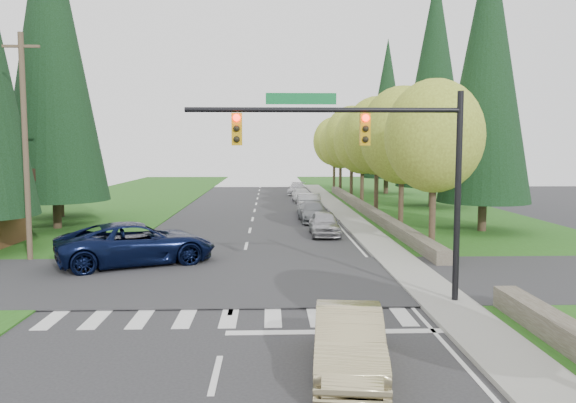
{
  "coord_description": "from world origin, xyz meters",
  "views": [
    {
      "loc": [
        1.21,
        -13.08,
        5.01
      ],
      "look_at": [
        1.98,
        10.19,
        2.8
      ],
      "focal_mm": 35.0,
      "sensor_mm": 36.0,
      "label": 1
    }
  ],
  "objects_px": {
    "parked_car_a": "(325,223)",
    "parked_car_e": "(297,189)",
    "parked_car_c": "(309,204)",
    "sedan_champagne": "(349,341)",
    "parked_car_b": "(313,212)",
    "suv_navy": "(137,243)",
    "parked_car_d": "(301,195)"
  },
  "relations": [
    {
      "from": "parked_car_a",
      "to": "parked_car_e",
      "type": "xyz_separation_m",
      "value": [
        -0.17,
        28.68,
        -0.06
      ]
    },
    {
      "from": "parked_car_a",
      "to": "parked_car_c",
      "type": "bearing_deg",
      "value": 91.45
    },
    {
      "from": "sedan_champagne",
      "to": "parked_car_b",
      "type": "xyz_separation_m",
      "value": [
        1.22,
        25.85,
        -0.03
      ]
    },
    {
      "from": "parked_car_e",
      "to": "parked_car_c",
      "type": "bearing_deg",
      "value": -82.68
    },
    {
      "from": "parked_car_e",
      "to": "parked_car_b",
      "type": "bearing_deg",
      "value": -82.68
    },
    {
      "from": "parked_car_a",
      "to": "parked_car_c",
      "type": "distance_m",
      "value": 10.16
    },
    {
      "from": "sedan_champagne",
      "to": "parked_car_e",
      "type": "height_order",
      "value": "sedan_champagne"
    },
    {
      "from": "parked_car_c",
      "to": "suv_navy",
      "type": "bearing_deg",
      "value": -115.21
    },
    {
      "from": "sedan_champagne",
      "to": "parked_car_e",
      "type": "relative_size",
      "value": 0.97
    },
    {
      "from": "parked_car_a",
      "to": "parked_car_b",
      "type": "relative_size",
      "value": 0.88
    },
    {
      "from": "suv_navy",
      "to": "parked_car_d",
      "type": "distance_m",
      "value": 29.6
    },
    {
      "from": "suv_navy",
      "to": "parked_car_a",
      "type": "bearing_deg",
      "value": -72.64
    },
    {
      "from": "sedan_champagne",
      "to": "parked_car_c",
      "type": "xyz_separation_m",
      "value": [
        1.22,
        29.92,
        0.08
      ]
    },
    {
      "from": "suv_navy",
      "to": "parked_car_c",
      "type": "height_order",
      "value": "suv_navy"
    },
    {
      "from": "parked_car_b",
      "to": "parked_car_c",
      "type": "bearing_deg",
      "value": 87.62
    },
    {
      "from": "parked_car_b",
      "to": "parked_car_c",
      "type": "relative_size",
      "value": 0.97
    },
    {
      "from": "parked_car_d",
      "to": "parked_car_e",
      "type": "distance_m",
      "value": 8.23
    },
    {
      "from": "sedan_champagne",
      "to": "suv_navy",
      "type": "distance_m",
      "value": 14.08
    },
    {
      "from": "parked_car_a",
      "to": "parked_car_c",
      "type": "height_order",
      "value": "parked_car_c"
    },
    {
      "from": "parked_car_a",
      "to": "parked_car_b",
      "type": "xyz_separation_m",
      "value": [
        -0.17,
        6.09,
        -0.03
      ]
    },
    {
      "from": "suv_navy",
      "to": "parked_car_b",
      "type": "xyz_separation_m",
      "value": [
        8.71,
        13.92,
        -0.25
      ]
    },
    {
      "from": "parked_car_a",
      "to": "parked_car_e",
      "type": "bearing_deg",
      "value": 90.83
    },
    {
      "from": "parked_car_c",
      "to": "parked_car_e",
      "type": "xyz_separation_m",
      "value": [
        0.0,
        18.51,
        -0.15
      ]
    },
    {
      "from": "sedan_champagne",
      "to": "parked_car_b",
      "type": "relative_size",
      "value": 0.92
    },
    {
      "from": "parked_car_c",
      "to": "parked_car_a",
      "type": "bearing_deg",
      "value": -88.42
    },
    {
      "from": "suv_navy",
      "to": "parked_car_b",
      "type": "bearing_deg",
      "value": -56.09
    },
    {
      "from": "parked_car_b",
      "to": "parked_car_d",
      "type": "bearing_deg",
      "value": 87.62
    },
    {
      "from": "suv_navy",
      "to": "sedan_champagne",
      "type": "bearing_deg",
      "value": -171.91
    },
    {
      "from": "suv_navy",
      "to": "parked_car_a",
      "type": "height_order",
      "value": "suv_navy"
    },
    {
      "from": "sedan_champagne",
      "to": "parked_car_e",
      "type": "xyz_separation_m",
      "value": [
        1.22,
        48.44,
        -0.07
      ]
    },
    {
      "from": "suv_navy",
      "to": "parked_car_a",
      "type": "xyz_separation_m",
      "value": [
        8.88,
        7.84,
        -0.23
      ]
    },
    {
      "from": "suv_navy",
      "to": "parked_car_e",
      "type": "height_order",
      "value": "suv_navy"
    }
  ]
}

